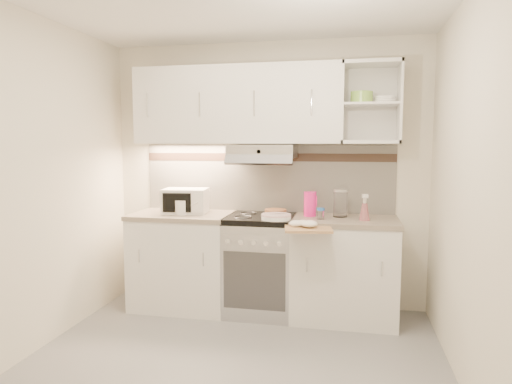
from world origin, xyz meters
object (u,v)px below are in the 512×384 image
at_px(glass_jar, 340,203).
at_px(spray_bottle, 365,209).
at_px(microwave, 185,201).
at_px(electric_range, 261,264).
at_px(cutting_board, 308,228).
at_px(plate_stack, 276,217).
at_px(watering_can, 182,207).
at_px(pink_pitcher, 310,204).

relative_size(glass_jar, spray_bottle, 1.04).
bearing_deg(microwave, electric_range, -9.10).
height_order(electric_range, glass_jar, glass_jar).
xyz_separation_m(glass_jar, cutting_board, (-0.25, -0.46, -0.16)).
height_order(electric_range, plate_stack, plate_stack).
xyz_separation_m(electric_range, microwave, (-0.73, 0.03, 0.56)).
bearing_deg(glass_jar, electric_range, -173.73).
height_order(plate_stack, glass_jar, glass_jar).
relative_size(glass_jar, cutting_board, 0.67).
bearing_deg(microwave, spray_bottle, -10.09).
xyz_separation_m(electric_range, spray_bottle, (0.91, -0.07, 0.54)).
relative_size(microwave, watering_can, 1.78).
xyz_separation_m(electric_range, plate_stack, (0.17, -0.18, 0.47)).
xyz_separation_m(microwave, glass_jar, (1.44, 0.04, 0.01)).
height_order(watering_can, glass_jar, glass_jar).
relative_size(microwave, glass_jar, 1.75).
bearing_deg(microwave, watering_can, -91.22).
bearing_deg(pink_pitcher, microwave, 179.44).
distance_m(microwave, watering_can, 0.12).
bearing_deg(cutting_board, plate_stack, 137.58).
relative_size(pink_pitcher, cutting_board, 0.60).
relative_size(microwave, plate_stack, 1.69).
distance_m(watering_can, glass_jar, 1.44).
xyz_separation_m(microwave, pink_pitcher, (1.17, 0.03, -0.00)).
xyz_separation_m(electric_range, glass_jar, (0.71, 0.08, 0.57)).
distance_m(plate_stack, glass_jar, 0.60).
bearing_deg(plate_stack, microwave, 166.68).
bearing_deg(glass_jar, cutting_board, -118.31).
distance_m(watering_can, cutting_board, 1.22).
bearing_deg(spray_bottle, microwave, 168.34).
bearing_deg(glass_jar, plate_stack, -154.37).
relative_size(electric_range, microwave, 2.07).
bearing_deg(glass_jar, pink_pitcher, -176.33).
bearing_deg(pink_pitcher, cutting_board, -89.10).
relative_size(pink_pitcher, glass_jar, 0.89).
relative_size(watering_can, cutting_board, 0.65).
bearing_deg(plate_stack, electric_range, 133.36).
bearing_deg(electric_range, glass_jar, 6.27).
bearing_deg(spray_bottle, pink_pitcher, 156.51).
distance_m(microwave, spray_bottle, 1.65).
relative_size(microwave, cutting_board, 1.17).
relative_size(watering_can, pink_pitcher, 1.09).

